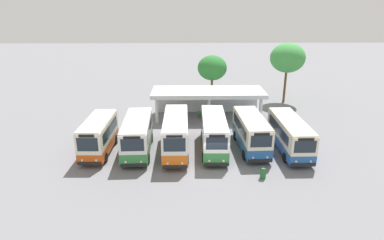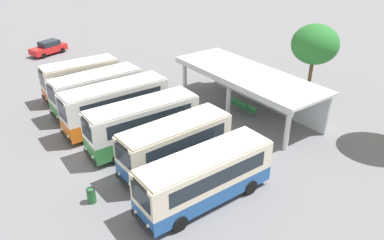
{
  "view_description": "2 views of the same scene",
  "coord_description": "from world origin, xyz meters",
  "px_view_note": "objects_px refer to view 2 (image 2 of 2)",
  "views": [
    {
      "loc": [
        -2.26,
        -24.66,
        13.39
      ],
      "look_at": [
        -1.69,
        7.43,
        1.72
      ],
      "focal_mm": 30.5,
      "sensor_mm": 36.0,
      "label": 1
    },
    {
      "loc": [
        20.23,
        -6.58,
        13.62
      ],
      "look_at": [
        1.15,
        7.2,
        1.32
      ],
      "focal_mm": 34.47,
      "sensor_mm": 36.0,
      "label": 2
    }
  ],
  "objects_px": {
    "city_bus_fourth_amber": "(143,123)",
    "parked_car_flank": "(49,48)",
    "waiting_chair_fifth_seat": "(253,111)",
    "litter_bin_apron": "(91,195)",
    "waiting_chair_end_by_column": "(233,102)",
    "city_bus_nearest_orange": "(81,78)",
    "city_bus_second_in_row": "(97,91)",
    "city_bus_fifth_blue": "(175,144)",
    "waiting_chair_middle_seat": "(243,106)",
    "city_bus_far_end_green": "(205,176)",
    "waiting_chair_second_from_end": "(238,104)",
    "waiting_chair_fourth_seat": "(248,108)",
    "city_bus_middle_cream": "(116,105)"
  },
  "relations": [
    {
      "from": "city_bus_fourth_amber",
      "to": "waiting_chair_end_by_column",
      "type": "distance_m",
      "value": 9.38
    },
    {
      "from": "city_bus_nearest_orange",
      "to": "city_bus_second_in_row",
      "type": "bearing_deg",
      "value": 0.38
    },
    {
      "from": "waiting_chair_second_from_end",
      "to": "waiting_chair_middle_seat",
      "type": "relative_size",
      "value": 1.0
    },
    {
      "from": "waiting_chair_fifth_seat",
      "to": "litter_bin_apron",
      "type": "height_order",
      "value": "litter_bin_apron"
    },
    {
      "from": "city_bus_fifth_blue",
      "to": "litter_bin_apron",
      "type": "xyz_separation_m",
      "value": [
        -0.02,
        -5.62,
        -1.33
      ]
    },
    {
      "from": "city_bus_second_in_row",
      "to": "litter_bin_apron",
      "type": "bearing_deg",
      "value": -25.17
    },
    {
      "from": "city_bus_nearest_orange",
      "to": "city_bus_fourth_amber",
      "type": "distance_m",
      "value": 10.73
    },
    {
      "from": "city_bus_middle_cream",
      "to": "city_bus_fifth_blue",
      "type": "relative_size",
      "value": 1.08
    },
    {
      "from": "city_bus_second_in_row",
      "to": "city_bus_fourth_amber",
      "type": "relative_size",
      "value": 0.94
    },
    {
      "from": "city_bus_nearest_orange",
      "to": "city_bus_fifth_blue",
      "type": "distance_m",
      "value": 14.31
    },
    {
      "from": "waiting_chair_second_from_end",
      "to": "waiting_chair_middle_seat",
      "type": "height_order",
      "value": "same"
    },
    {
      "from": "litter_bin_apron",
      "to": "waiting_chair_second_from_end",
      "type": "bearing_deg",
      "value": 105.55
    },
    {
      "from": "waiting_chair_end_by_column",
      "to": "litter_bin_apron",
      "type": "relative_size",
      "value": 0.96
    },
    {
      "from": "parked_car_flank",
      "to": "waiting_chair_end_by_column",
      "type": "xyz_separation_m",
      "value": [
        24.25,
        8.12,
        -0.31
      ]
    },
    {
      "from": "parked_car_flank",
      "to": "waiting_chair_fifth_seat",
      "type": "relative_size",
      "value": 5.37
    },
    {
      "from": "waiting_chair_end_by_column",
      "to": "waiting_chair_fourth_seat",
      "type": "xyz_separation_m",
      "value": [
        1.7,
        0.15,
        0.0
      ]
    },
    {
      "from": "city_bus_fourth_amber",
      "to": "city_bus_far_end_green",
      "type": "relative_size",
      "value": 0.99
    },
    {
      "from": "city_bus_second_in_row",
      "to": "city_bus_middle_cream",
      "type": "bearing_deg",
      "value": -0.33
    },
    {
      "from": "city_bus_middle_cream",
      "to": "city_bus_far_end_green",
      "type": "bearing_deg",
      "value": 0.92
    },
    {
      "from": "city_bus_middle_cream",
      "to": "waiting_chair_fifth_seat",
      "type": "xyz_separation_m",
      "value": [
        4.77,
        9.67,
        -1.4
      ]
    },
    {
      "from": "waiting_chair_fourth_seat",
      "to": "waiting_chair_second_from_end",
      "type": "bearing_deg",
      "value": -174.21
    },
    {
      "from": "city_bus_far_end_green",
      "to": "waiting_chair_fourth_seat",
      "type": "xyz_separation_m",
      "value": [
        -6.52,
        9.52,
        -1.18
      ]
    },
    {
      "from": "city_bus_fifth_blue",
      "to": "city_bus_second_in_row",
      "type": "bearing_deg",
      "value": -176.86
    },
    {
      "from": "parked_car_flank",
      "to": "waiting_chair_middle_seat",
      "type": "height_order",
      "value": "parked_car_flank"
    },
    {
      "from": "waiting_chair_middle_seat",
      "to": "parked_car_flank",
      "type": "bearing_deg",
      "value": -162.1
    },
    {
      "from": "city_bus_far_end_green",
      "to": "city_bus_fifth_blue",
      "type": "bearing_deg",
      "value": 173.04
    },
    {
      "from": "city_bus_fifth_blue",
      "to": "waiting_chair_end_by_column",
      "type": "distance_m",
      "value": 10.15
    },
    {
      "from": "city_bus_nearest_orange",
      "to": "waiting_chair_fourth_seat",
      "type": "bearing_deg",
      "value": 40.5
    },
    {
      "from": "parked_car_flank",
      "to": "waiting_chair_fourth_seat",
      "type": "height_order",
      "value": "parked_car_flank"
    },
    {
      "from": "waiting_chair_fourth_seat",
      "to": "waiting_chair_fifth_seat",
      "type": "relative_size",
      "value": 1.0
    },
    {
      "from": "city_bus_middle_cream",
      "to": "waiting_chair_second_from_end",
      "type": "distance_m",
      "value": 10.16
    },
    {
      "from": "waiting_chair_fifth_seat",
      "to": "city_bus_fourth_amber",
      "type": "bearing_deg",
      "value": -97.31
    },
    {
      "from": "city_bus_fifth_blue",
      "to": "waiting_chair_middle_seat",
      "type": "bearing_deg",
      "value": 111.3
    },
    {
      "from": "city_bus_fifth_blue",
      "to": "waiting_chair_fifth_seat",
      "type": "height_order",
      "value": "city_bus_fifth_blue"
    },
    {
      "from": "city_bus_fifth_blue",
      "to": "waiting_chair_end_by_column",
      "type": "relative_size",
      "value": 8.65
    },
    {
      "from": "city_bus_second_in_row",
      "to": "waiting_chair_middle_seat",
      "type": "height_order",
      "value": "city_bus_second_in_row"
    },
    {
      "from": "city_bus_fifth_blue",
      "to": "waiting_chair_fourth_seat",
      "type": "distance_m",
      "value": 9.63
    },
    {
      "from": "city_bus_middle_cream",
      "to": "waiting_chair_middle_seat",
      "type": "xyz_separation_m",
      "value": [
        3.64,
        9.62,
        -1.4
      ]
    },
    {
      "from": "city_bus_fifth_blue",
      "to": "waiting_chair_fifth_seat",
      "type": "xyz_separation_m",
      "value": [
        -2.38,
        9.06,
        -1.26
      ]
    },
    {
      "from": "litter_bin_apron",
      "to": "waiting_chair_end_by_column",
      "type": "bearing_deg",
      "value": 107.65
    },
    {
      "from": "city_bus_nearest_orange",
      "to": "waiting_chair_end_by_column",
      "type": "bearing_deg",
      "value": 44.68
    },
    {
      "from": "city_bus_second_in_row",
      "to": "waiting_chair_fourth_seat",
      "type": "bearing_deg",
      "value": 51.19
    },
    {
      "from": "city_bus_fifth_blue",
      "to": "waiting_chair_second_from_end",
      "type": "relative_size",
      "value": 8.65
    },
    {
      "from": "city_bus_middle_cream",
      "to": "parked_car_flank",
      "type": "relative_size",
      "value": 1.75
    },
    {
      "from": "city_bus_fourth_amber",
      "to": "parked_car_flank",
      "type": "bearing_deg",
      "value": 177.51
    },
    {
      "from": "city_bus_nearest_orange",
      "to": "city_bus_middle_cream",
      "type": "bearing_deg",
      "value": 0.02
    },
    {
      "from": "city_bus_middle_cream",
      "to": "waiting_chair_end_by_column",
      "type": "bearing_deg",
      "value": 75.31
    },
    {
      "from": "city_bus_nearest_orange",
      "to": "waiting_chair_second_from_end",
      "type": "xyz_separation_m",
      "value": [
        10.22,
        9.58,
        -1.28
      ]
    },
    {
      "from": "city_bus_fourth_amber",
      "to": "litter_bin_apron",
      "type": "xyz_separation_m",
      "value": [
        3.56,
        -5.33,
        -1.38
      ]
    },
    {
      "from": "waiting_chair_fourth_seat",
      "to": "waiting_chair_fifth_seat",
      "type": "xyz_separation_m",
      "value": [
        0.57,
        -0.03,
        0.0
      ]
    }
  ]
}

